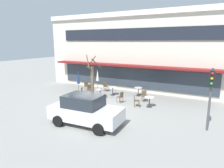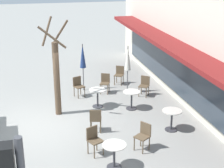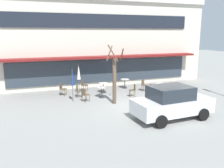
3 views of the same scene
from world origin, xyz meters
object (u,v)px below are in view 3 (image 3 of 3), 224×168
at_px(cafe_chair_1, 79,90).
at_px(parked_sedan, 172,102).
at_px(cafe_table_streetside, 125,82).
at_px(cafe_chair_2, 62,88).
at_px(street_tree, 114,78).
at_px(cafe_table_near_wall, 161,87).
at_px(cafe_chair_6, 153,89).
at_px(cafe_table_by_tree, 103,86).
at_px(cafe_table_mid_patio, 102,90).
at_px(cafe_chair_4, 85,94).
at_px(patio_umbrella_cream_folded, 79,72).
at_px(patio_umbrella_green_folded, 72,77).
at_px(cafe_chair_5, 144,84).
at_px(cafe_chair_0, 84,85).
at_px(cafe_chair_3, 133,89).

xyz_separation_m(cafe_chair_1, parked_sedan, (3.75, -5.85, 0.35)).
height_order(cafe_table_streetside, cafe_chair_2, cafe_chair_2).
bearing_deg(parked_sedan, street_tree, 117.90).
height_order(cafe_chair_1, street_tree, street_tree).
distance_m(cafe_table_streetside, street_tree, 4.58).
bearing_deg(cafe_table_near_wall, cafe_chair_6, -154.85).
distance_m(cafe_table_by_tree, cafe_chair_6, 3.71).
relative_size(cafe_table_by_tree, cafe_chair_2, 0.85).
relative_size(cafe_table_by_tree, cafe_table_mid_patio, 1.00).
relative_size(cafe_table_streetside, cafe_chair_1, 0.85).
bearing_deg(cafe_chair_4, patio_umbrella_cream_folded, 87.60).
relative_size(cafe_table_mid_patio, cafe_chair_1, 0.85).
xyz_separation_m(patio_umbrella_green_folded, cafe_chair_5, (5.78, 1.03, -1.10)).
height_order(cafe_chair_2, street_tree, street_tree).
relative_size(cafe_chair_2, cafe_chair_6, 1.00).
xyz_separation_m(patio_umbrella_cream_folded, cafe_chair_2, (-1.26, -0.05, -1.10)).
height_order(cafe_table_by_tree, cafe_table_mid_patio, same).
bearing_deg(cafe_chair_5, cafe_table_streetside, 126.82).
bearing_deg(cafe_chair_0, parked_sedan, -68.21).
xyz_separation_m(cafe_chair_4, street_tree, (1.70, -1.03, 1.12)).
distance_m(cafe_table_near_wall, cafe_chair_4, 5.86).
relative_size(cafe_table_near_wall, cafe_chair_4, 0.85).
height_order(cafe_table_by_tree, patio_umbrella_cream_folded, patio_umbrella_cream_folded).
relative_size(cafe_chair_2, parked_sedan, 0.21).
relative_size(cafe_chair_0, street_tree, 0.24).
height_order(cafe_table_by_tree, parked_sedan, parked_sedan).
xyz_separation_m(cafe_table_by_tree, cafe_chair_1, (-2.05, -0.66, 0.01)).
bearing_deg(patio_umbrella_cream_folded, cafe_table_by_tree, -10.34).
distance_m(cafe_table_near_wall, cafe_chair_2, 7.29).
height_order(cafe_chair_1, cafe_chair_6, same).
height_order(patio_umbrella_green_folded, street_tree, street_tree).
xyz_separation_m(cafe_table_mid_patio, cafe_chair_4, (-1.36, -0.61, 0.01)).
distance_m(cafe_chair_0, cafe_chair_2, 1.90).
bearing_deg(cafe_chair_2, cafe_table_streetside, 6.36).
bearing_deg(cafe_table_streetside, cafe_table_mid_patio, -140.98).
xyz_separation_m(cafe_table_by_tree, cafe_chair_3, (1.66, -1.79, 0.01)).
xyz_separation_m(cafe_chair_6, parked_sedan, (-1.36, -4.40, 0.35)).
height_order(cafe_table_near_wall, patio_umbrella_cream_folded, patio_umbrella_cream_folded).
bearing_deg(cafe_chair_3, parked_sedan, -89.61).
distance_m(patio_umbrella_green_folded, cafe_chair_0, 3.07).
xyz_separation_m(cafe_table_mid_patio, cafe_chair_6, (3.58, -0.81, 0.01)).
xyz_separation_m(patio_umbrella_green_folded, cafe_chair_2, (-0.44, 1.84, -1.10)).
relative_size(cafe_table_by_tree, cafe_chair_3, 0.85).
height_order(cafe_chair_1, cafe_chair_4, same).
distance_m(cafe_table_streetside, cafe_chair_4, 4.87).
xyz_separation_m(patio_umbrella_green_folded, cafe_chair_0, (1.32, 2.54, -1.10)).
height_order(cafe_table_streetside, cafe_chair_3, cafe_chair_3).
height_order(cafe_table_streetside, cafe_table_by_tree, same).
bearing_deg(patio_umbrella_cream_folded, cafe_chair_0, 52.06).
xyz_separation_m(cafe_table_near_wall, cafe_chair_5, (-0.80, 1.15, 0.01)).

